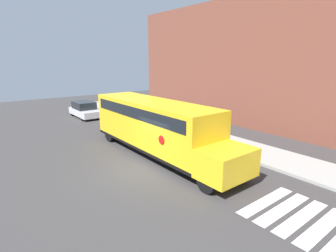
{
  "coord_description": "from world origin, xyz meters",
  "views": [
    {
      "loc": [
        10.59,
        -6.81,
        5.44
      ],
      "look_at": [
        -1.01,
        2.24,
        1.72
      ],
      "focal_mm": 28.0,
      "sensor_mm": 36.0,
      "label": 1
    }
  ],
  "objects": [
    {
      "name": "sidewalk_strip",
      "position": [
        0.0,
        6.5,
        0.07
      ],
      "size": [
        44.0,
        3.0,
        0.15
      ],
      "color": "#9E9E99",
      "rests_on": "ground"
    },
    {
      "name": "parked_car",
      "position": [
        -14.19,
        2.23,
        0.74
      ],
      "size": [
        4.28,
        1.81,
        1.51
      ],
      "color": "silver",
      "rests_on": "ground"
    },
    {
      "name": "ground_plane",
      "position": [
        0.0,
        0.0,
        0.0
      ],
      "size": [
        60.0,
        60.0,
        0.0
      ],
      "primitive_type": "plane",
      "color": "#3A3838"
    },
    {
      "name": "building_backdrop",
      "position": [
        0.0,
        13.0,
        5.17
      ],
      "size": [
        32.0,
        4.0,
        10.35
      ],
      "color": "brown",
      "rests_on": "ground"
    },
    {
      "name": "crosswalk_stripes",
      "position": [
        8.08,
        2.0,
        0.0
      ],
      "size": [
        5.4,
        3.2,
        0.01
      ],
      "color": "white",
      "rests_on": "ground"
    },
    {
      "name": "school_bus",
      "position": [
        -1.51,
        1.74,
        1.8
      ],
      "size": [
        11.28,
        2.57,
        3.13
      ],
      "color": "yellow",
      "rests_on": "ground"
    }
  ]
}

